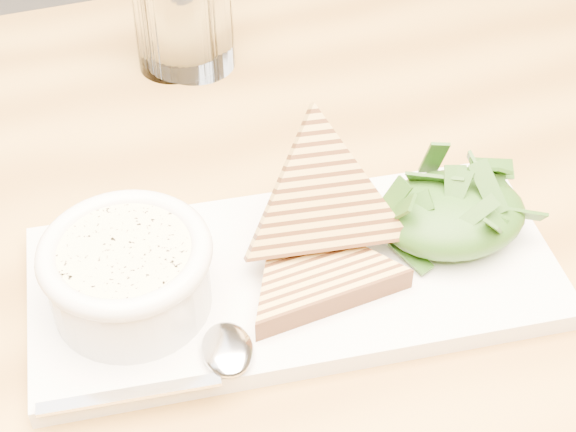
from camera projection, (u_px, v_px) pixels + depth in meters
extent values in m
cube|color=#AC8038|center=(179.00, 288.00, 0.67)|extent=(1.31, 0.93, 0.04)
cylinder|color=#AC8038|center=(553.00, 207.00, 1.28)|extent=(0.06, 0.06, 0.70)
cube|color=white|center=(295.00, 277.00, 0.64)|extent=(0.38, 0.18, 0.02)
cylinder|color=white|center=(130.00, 281.00, 0.60)|extent=(0.11, 0.11, 0.04)
cylinder|color=#F5E5A4|center=(125.00, 254.00, 0.58)|extent=(0.09, 0.09, 0.01)
torus|color=white|center=(125.00, 252.00, 0.58)|extent=(0.12, 0.12, 0.01)
ellipsoid|color=#153710|center=(452.00, 214.00, 0.65)|extent=(0.11, 0.09, 0.04)
ellipsoid|color=silver|center=(227.00, 349.00, 0.57)|extent=(0.04, 0.05, 0.01)
cube|color=silver|center=(130.00, 394.00, 0.55)|extent=(0.12, 0.01, 0.00)
cylinder|color=white|center=(170.00, 18.00, 0.82)|extent=(0.07, 0.07, 0.10)
cylinder|color=white|center=(192.00, 11.00, 0.81)|extent=(0.07, 0.07, 0.11)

